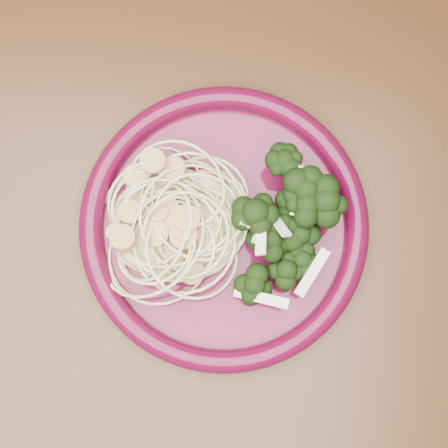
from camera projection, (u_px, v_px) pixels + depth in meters
name	position (u px, v px, depth m)	size (l,w,h in m)	color
dining_table	(334.00, 202.00, 0.71)	(1.20, 0.80, 0.75)	#472814
dinner_plate	(224.00, 226.00, 0.60)	(0.31, 0.31, 0.02)	#510C28
spaghetti_pile	(177.00, 223.00, 0.59)	(0.13, 0.11, 0.03)	beige
scallop_cluster	(174.00, 217.00, 0.55)	(0.12, 0.12, 0.04)	tan
broccoli_pile	(282.00, 223.00, 0.58)	(0.08, 0.14, 0.05)	black
onion_garnish	(286.00, 218.00, 0.55)	(0.06, 0.09, 0.05)	beige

